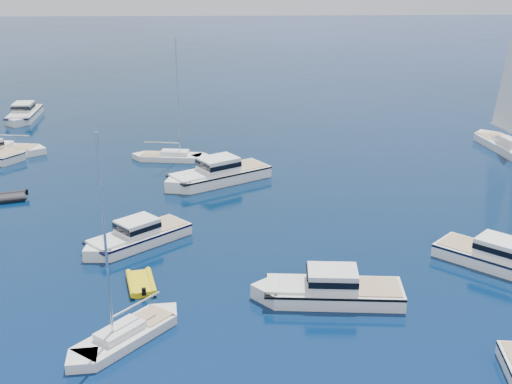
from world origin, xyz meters
TOP-DOWN VIEW (x-y plane):
  - motor_cruiser_right at (14.65, 17.24)m, footprint 8.73×8.57m
  - motor_cruiser_left at (-9.36, 21.83)m, footprint 8.30×7.90m
  - motor_cruiser_centre at (2.91, 13.41)m, footprint 9.75×3.72m
  - motor_cruiser_distant at (-3.98, 35.15)m, footprint 10.83×8.56m
  - motor_cruiser_horizon at (-27.85, 59.96)m, footprint 3.34×9.67m
  - sailboat_fore at (-8.34, 9.46)m, footprint 6.72×7.60m
  - sailboat_centre at (-8.49, 42.06)m, footprint 8.50×3.23m
  - sailboat_sails_r at (25.60, 44.26)m, footprint 4.51×12.02m
  - sailboat_far_l at (-26.12, 45.22)m, footprint 10.67×4.32m
  - tender_yellow at (-8.26, 15.53)m, footprint 2.63×3.77m
  - tender_grey_far at (-21.52, 31.05)m, footprint 4.52×3.29m

SIDE VIEW (x-z plane):
  - motor_cruiser_right at x=14.65m, z-range -1.23..1.23m
  - motor_cruiser_left at x=-9.36m, z-range -1.15..1.15m
  - motor_cruiser_centre at x=2.91m, z-range -1.25..1.25m
  - motor_cruiser_distant at x=-3.98m, z-range -1.41..1.41m
  - motor_cruiser_horizon at x=-27.85m, z-range -1.25..1.25m
  - sailboat_fore at x=-8.34m, z-range -5.94..5.94m
  - sailboat_centre at x=-8.49m, z-range -6.09..6.09m
  - sailboat_sails_r at x=25.60m, z-range -8.62..8.62m
  - sailboat_far_l at x=-26.12m, z-range -7.63..7.63m
  - tender_yellow at x=-8.26m, z-range -0.47..0.47m
  - tender_grey_far at x=-21.52m, z-range -0.47..0.47m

